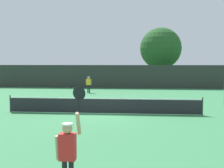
{
  "coord_description": "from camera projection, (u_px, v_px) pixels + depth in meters",
  "views": [
    {
      "loc": [
        2.0,
        -16.21,
        3.11
      ],
      "look_at": [
        0.13,
        4.56,
        1.47
      ],
      "focal_mm": 43.07,
      "sensor_mm": 36.0,
      "label": 1
    }
  ],
  "objects": [
    {
      "name": "perimeter_fence",
      "position": [
        120.0,
        77.0,
        33.13
      ],
      "size": [
        32.91,
        0.12,
        2.85
      ],
      "primitive_type": "cube",
      "color": "#2D332D",
      "rests_on": "ground"
    },
    {
      "name": "player_receiving",
      "position": [
        89.0,
        83.0,
        27.8
      ],
      "size": [
        0.57,
        0.25,
        1.68
      ],
      "rotation": [
        0.0,
        0.0,
        3.14
      ],
      "color": "yellow",
      "rests_on": "ground"
    },
    {
      "name": "tennis_ball",
      "position": [
        148.0,
        106.0,
        19.26
      ],
      "size": [
        0.07,
        0.07,
        0.07
      ],
      "primitive_type": "sphere",
      "color": "#CCE033",
      "rests_on": "ground"
    },
    {
      "name": "parked_car_near",
      "position": [
        133.0,
        79.0,
        39.29
      ],
      "size": [
        2.02,
        4.25,
        1.69
      ],
      "rotation": [
        0.0,
        0.0,
        0.03
      ],
      "color": "red",
      "rests_on": "ground"
    },
    {
      "name": "tennis_net",
      "position": [
        103.0,
        105.0,
        16.48
      ],
      "size": [
        11.97,
        0.08,
        1.07
      ],
      "color": "#232328",
      "rests_on": "ground"
    },
    {
      "name": "ground_plane",
      "position": [
        103.0,
        113.0,
        16.52
      ],
      "size": [
        120.0,
        120.0,
        0.0
      ],
      "primitive_type": "plane",
      "color": "#387F4C"
    },
    {
      "name": "large_tree",
      "position": [
        161.0,
        48.0,
        37.84
      ],
      "size": [
        5.81,
        5.81,
        8.07
      ],
      "color": "brown",
      "rests_on": "ground"
    },
    {
      "name": "player_serving",
      "position": [
        68.0,
        148.0,
        6.23
      ],
      "size": [
        0.68,
        0.4,
        2.58
      ],
      "color": "red",
      "rests_on": "ground"
    }
  ]
}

